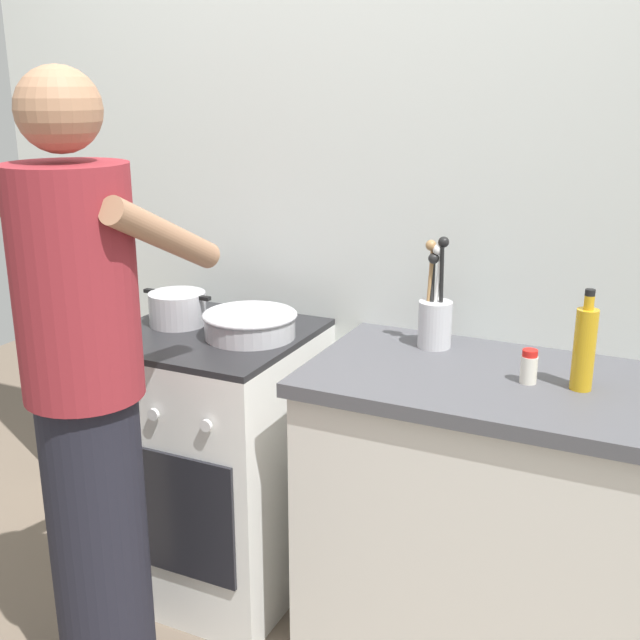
{
  "coord_description": "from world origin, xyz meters",
  "views": [
    {
      "loc": [
        0.97,
        -1.83,
        1.66
      ],
      "look_at": [
        0.05,
        0.12,
        1.0
      ],
      "focal_mm": 43.72,
      "sensor_mm": 36.0,
      "label": 1
    }
  ],
  "objects_px": {
    "stove_range": "(215,460)",
    "pot": "(178,308)",
    "utensil_crock": "(435,316)",
    "person": "(88,409)",
    "spice_bottle": "(529,367)",
    "oil_bottle": "(584,347)",
    "mixing_bowl": "(250,323)"
  },
  "relations": [
    {
      "from": "stove_range",
      "to": "pot",
      "type": "xyz_separation_m",
      "value": [
        -0.14,
        0.03,
        0.5
      ]
    },
    {
      "from": "utensil_crock",
      "to": "person",
      "type": "bearing_deg",
      "value": -133.0
    },
    {
      "from": "spice_bottle",
      "to": "oil_bottle",
      "type": "bearing_deg",
      "value": 6.17
    },
    {
      "from": "pot",
      "to": "oil_bottle",
      "type": "distance_m",
      "value": 1.27
    },
    {
      "from": "spice_bottle",
      "to": "person",
      "type": "bearing_deg",
      "value": -150.83
    },
    {
      "from": "stove_range",
      "to": "utensil_crock",
      "type": "bearing_deg",
      "value": 13.73
    },
    {
      "from": "oil_bottle",
      "to": "person",
      "type": "bearing_deg",
      "value": -153.16
    },
    {
      "from": "mixing_bowl",
      "to": "person",
      "type": "distance_m",
      "value": 0.61
    },
    {
      "from": "utensil_crock",
      "to": "oil_bottle",
      "type": "bearing_deg",
      "value": -20.24
    },
    {
      "from": "pot",
      "to": "mixing_bowl",
      "type": "height_order",
      "value": "pot"
    },
    {
      "from": "spice_bottle",
      "to": "pot",
      "type": "bearing_deg",
      "value": 178.05
    },
    {
      "from": "utensil_crock",
      "to": "spice_bottle",
      "type": "xyz_separation_m",
      "value": [
        0.31,
        -0.18,
        -0.05
      ]
    },
    {
      "from": "pot",
      "to": "person",
      "type": "bearing_deg",
      "value": -76.88
    },
    {
      "from": "mixing_bowl",
      "to": "oil_bottle",
      "type": "xyz_separation_m",
      "value": [
        0.99,
        -0.01,
        0.07
      ]
    },
    {
      "from": "utensil_crock",
      "to": "pot",
      "type": "bearing_deg",
      "value": -170.42
    },
    {
      "from": "stove_range",
      "to": "oil_bottle",
      "type": "height_order",
      "value": "oil_bottle"
    },
    {
      "from": "stove_range",
      "to": "pot",
      "type": "bearing_deg",
      "value": 168.65
    },
    {
      "from": "stove_range",
      "to": "pot",
      "type": "relative_size",
      "value": 3.58
    },
    {
      "from": "stove_range",
      "to": "utensil_crock",
      "type": "relative_size",
      "value": 2.68
    },
    {
      "from": "stove_range",
      "to": "spice_bottle",
      "type": "height_order",
      "value": "spice_bottle"
    },
    {
      "from": "utensil_crock",
      "to": "mixing_bowl",
      "type": "bearing_deg",
      "value": -164.34
    },
    {
      "from": "mixing_bowl",
      "to": "spice_bottle",
      "type": "relative_size",
      "value": 3.21
    },
    {
      "from": "oil_bottle",
      "to": "person",
      "type": "height_order",
      "value": "person"
    },
    {
      "from": "pot",
      "to": "oil_bottle",
      "type": "bearing_deg",
      "value": -1.11
    },
    {
      "from": "pot",
      "to": "mixing_bowl",
      "type": "xyz_separation_m",
      "value": [
        0.28,
        -0.01,
        -0.01
      ]
    },
    {
      "from": "person",
      "to": "pot",
      "type": "bearing_deg",
      "value": 103.12
    },
    {
      "from": "person",
      "to": "mixing_bowl",
      "type": "bearing_deg",
      "value": 76.41
    },
    {
      "from": "pot",
      "to": "person",
      "type": "xyz_separation_m",
      "value": [
        0.14,
        -0.6,
        -0.09
      ]
    },
    {
      "from": "utensil_crock",
      "to": "person",
      "type": "relative_size",
      "value": 0.2
    },
    {
      "from": "person",
      "to": "spice_bottle",
      "type": "bearing_deg",
      "value": 29.17
    },
    {
      "from": "stove_range",
      "to": "person",
      "type": "bearing_deg",
      "value": -90.1
    },
    {
      "from": "pot",
      "to": "spice_bottle",
      "type": "xyz_separation_m",
      "value": [
        1.14,
        -0.04,
        -0.01
      ]
    }
  ]
}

